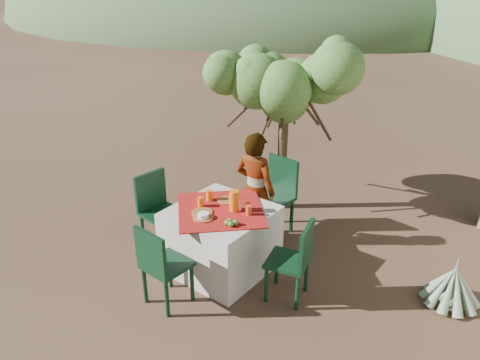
{
  "coord_description": "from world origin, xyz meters",
  "views": [
    {
      "loc": [
        3.09,
        -3.02,
        3.19
      ],
      "look_at": [
        0.12,
        0.85,
        0.96
      ],
      "focal_mm": 35.0,
      "sensor_mm": 36.0,
      "label": 1
    }
  ],
  "objects_px": {
    "chair_far": "(276,192)",
    "chair_right": "(295,258)",
    "chair_near": "(161,264)",
    "juice_pitcher": "(234,201)",
    "shrub_tree": "(292,92)",
    "table": "(221,239)",
    "agave": "(452,286)",
    "chair_left": "(157,207)",
    "person": "(255,190)"
  },
  "relations": [
    {
      "from": "chair_far",
      "to": "shrub_tree",
      "type": "relative_size",
      "value": 0.47
    },
    {
      "from": "chair_right",
      "to": "person",
      "type": "relative_size",
      "value": 0.61
    },
    {
      "from": "chair_far",
      "to": "agave",
      "type": "xyz_separation_m",
      "value": [
        2.26,
        -0.14,
        -0.34
      ]
    },
    {
      "from": "person",
      "to": "agave",
      "type": "relative_size",
      "value": 2.33
    },
    {
      "from": "shrub_tree",
      "to": "juice_pitcher",
      "type": "distance_m",
      "value": 1.9
    },
    {
      "from": "table",
      "to": "chair_near",
      "type": "height_order",
      "value": "chair_near"
    },
    {
      "from": "chair_near",
      "to": "agave",
      "type": "relative_size",
      "value": 1.45
    },
    {
      "from": "chair_far",
      "to": "chair_near",
      "type": "height_order",
      "value": "chair_far"
    },
    {
      "from": "table",
      "to": "chair_left",
      "type": "xyz_separation_m",
      "value": [
        -0.93,
        -0.09,
        0.15
      ]
    },
    {
      "from": "chair_near",
      "to": "person",
      "type": "xyz_separation_m",
      "value": [
        0.04,
        1.55,
        0.23
      ]
    },
    {
      "from": "chair_right",
      "to": "person",
      "type": "xyz_separation_m",
      "value": [
        -0.96,
        0.64,
        0.24
      ]
    },
    {
      "from": "agave",
      "to": "chair_right",
      "type": "bearing_deg",
      "value": -145.47
    },
    {
      "from": "chair_right",
      "to": "shrub_tree",
      "type": "distance_m",
      "value": 2.4
    },
    {
      "from": "person",
      "to": "juice_pitcher",
      "type": "relative_size",
      "value": 6.23
    },
    {
      "from": "shrub_tree",
      "to": "chair_far",
      "type": "bearing_deg",
      "value": -69.96
    },
    {
      "from": "chair_right",
      "to": "person",
      "type": "distance_m",
      "value": 1.18
    },
    {
      "from": "chair_far",
      "to": "chair_right",
      "type": "xyz_separation_m",
      "value": [
        0.93,
        -1.06,
        -0.06
      ]
    },
    {
      "from": "chair_far",
      "to": "juice_pitcher",
      "type": "xyz_separation_m",
      "value": [
        0.11,
        -1.02,
        0.33
      ]
    },
    {
      "from": "person",
      "to": "chair_far",
      "type": "bearing_deg",
      "value": -96.94
    },
    {
      "from": "shrub_tree",
      "to": "agave",
      "type": "distance_m",
      "value": 3.02
    },
    {
      "from": "table",
      "to": "juice_pitcher",
      "type": "bearing_deg",
      "value": 28.68
    },
    {
      "from": "juice_pitcher",
      "to": "person",
      "type": "bearing_deg",
      "value": 103.97
    },
    {
      "from": "table",
      "to": "shrub_tree",
      "type": "bearing_deg",
      "value": 97.14
    },
    {
      "from": "chair_right",
      "to": "juice_pitcher",
      "type": "xyz_separation_m",
      "value": [
        -0.81,
        0.04,
        0.39
      ]
    },
    {
      "from": "table",
      "to": "shrub_tree",
      "type": "relative_size",
      "value": 0.61
    },
    {
      "from": "agave",
      "to": "chair_left",
      "type": "bearing_deg",
      "value": -162.1
    },
    {
      "from": "person",
      "to": "shrub_tree",
      "type": "distance_m",
      "value": 1.46
    },
    {
      "from": "shrub_tree",
      "to": "agave",
      "type": "xyz_separation_m",
      "value": [
        2.5,
        -0.8,
        -1.48
      ]
    },
    {
      "from": "table",
      "to": "chair_right",
      "type": "xyz_separation_m",
      "value": [
        0.95,
        0.03,
        0.11
      ]
    },
    {
      "from": "chair_near",
      "to": "agave",
      "type": "height_order",
      "value": "chair_near"
    },
    {
      "from": "chair_left",
      "to": "table",
      "type": "bearing_deg",
      "value": -79.27
    },
    {
      "from": "table",
      "to": "juice_pitcher",
      "type": "height_order",
      "value": "juice_pitcher"
    },
    {
      "from": "chair_far",
      "to": "person",
      "type": "height_order",
      "value": "person"
    },
    {
      "from": "chair_right",
      "to": "person",
      "type": "bearing_deg",
      "value": -138.15
    },
    {
      "from": "chair_near",
      "to": "juice_pitcher",
      "type": "height_order",
      "value": "juice_pitcher"
    },
    {
      "from": "person",
      "to": "shrub_tree",
      "type": "relative_size",
      "value": 0.68
    },
    {
      "from": "chair_far",
      "to": "chair_right",
      "type": "distance_m",
      "value": 1.41
    },
    {
      "from": "shrub_tree",
      "to": "juice_pitcher",
      "type": "height_order",
      "value": "shrub_tree"
    },
    {
      "from": "agave",
      "to": "table",
      "type": "bearing_deg",
      "value": -157.4
    },
    {
      "from": "chair_far",
      "to": "person",
      "type": "bearing_deg",
      "value": -88.34
    },
    {
      "from": "juice_pitcher",
      "to": "shrub_tree",
      "type": "bearing_deg",
      "value": 101.93
    },
    {
      "from": "chair_right",
      "to": "agave",
      "type": "relative_size",
      "value": 1.41
    },
    {
      "from": "table",
      "to": "chair_left",
      "type": "bearing_deg",
      "value": -174.65
    },
    {
      "from": "person",
      "to": "shrub_tree",
      "type": "bearing_deg",
      "value": -81.36
    },
    {
      "from": "chair_right",
      "to": "chair_far",
      "type": "bearing_deg",
      "value": -153.32
    },
    {
      "from": "chair_left",
      "to": "chair_right",
      "type": "height_order",
      "value": "chair_left"
    },
    {
      "from": "chair_near",
      "to": "shrub_tree",
      "type": "xyz_separation_m",
      "value": [
        -0.17,
        2.63,
        1.18
      ]
    },
    {
      "from": "agave",
      "to": "juice_pitcher",
      "type": "height_order",
      "value": "juice_pitcher"
    },
    {
      "from": "chair_near",
      "to": "person",
      "type": "height_order",
      "value": "person"
    },
    {
      "from": "chair_left",
      "to": "person",
      "type": "xyz_separation_m",
      "value": [
        0.92,
        0.76,
        0.2
      ]
    }
  ]
}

